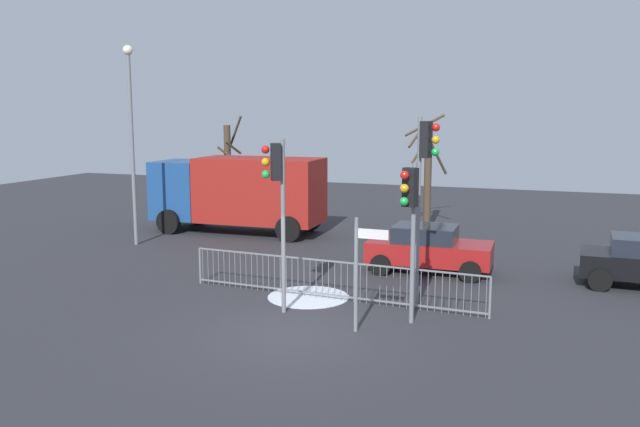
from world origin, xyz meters
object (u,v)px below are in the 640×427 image
(traffic_light_mid_left, at_px, (424,170))
(traffic_light_mid_right, at_px, (277,187))
(traffic_light_rear_left, at_px, (410,208))
(car_red_far, at_px, (428,248))
(street_lamp, at_px, (131,126))
(bare_tree_centre, at_px, (228,165))
(direction_sign_post, at_px, (359,268))
(bare_tree_left, at_px, (427,173))
(delivery_truck, at_px, (239,191))

(traffic_light_mid_left, bearing_deg, traffic_light_mid_right, -53.11)
(traffic_light_rear_left, relative_size, car_red_far, 1.00)
(traffic_light_rear_left, relative_size, street_lamp, 0.52)
(bare_tree_centre, bearing_deg, direction_sign_post, -53.77)
(direction_sign_post, distance_m, bare_tree_left, 13.31)
(traffic_light_mid_left, bearing_deg, delivery_truck, -119.72)
(direction_sign_post, bearing_deg, car_red_far, 87.67)
(traffic_light_mid_right, distance_m, direction_sign_post, 2.94)
(traffic_light_rear_left, bearing_deg, bare_tree_left, -60.66)
(car_red_far, bearing_deg, street_lamp, 176.47)
(traffic_light_rear_left, relative_size, direction_sign_post, 1.44)
(traffic_light_mid_left, bearing_deg, bare_tree_centre, -125.94)
(delivery_truck, relative_size, bare_tree_left, 1.46)
(direction_sign_post, xyz_separation_m, bare_tree_left, (-0.95, 13.24, 0.92))
(traffic_light_mid_left, relative_size, traffic_light_rear_left, 1.27)
(traffic_light_mid_right, relative_size, street_lamp, 0.59)
(traffic_light_mid_left, distance_m, traffic_light_rear_left, 1.59)
(car_red_far, relative_size, bare_tree_left, 0.79)
(delivery_truck, bearing_deg, street_lamp, 52.57)
(traffic_light_mid_left, relative_size, direction_sign_post, 1.83)
(street_lamp, bearing_deg, bare_tree_left, 34.17)
(direction_sign_post, height_order, delivery_truck, delivery_truck)
(direction_sign_post, xyz_separation_m, street_lamp, (-10.69, 6.63, 2.94))
(street_lamp, height_order, bare_tree_centre, street_lamp)
(direction_sign_post, height_order, bare_tree_centre, bare_tree_centre)
(direction_sign_post, bearing_deg, delivery_truck, 130.60)
(traffic_light_mid_right, bearing_deg, bare_tree_left, -38.16)
(traffic_light_mid_left, height_order, traffic_light_mid_right, traffic_light_mid_left)
(traffic_light_mid_left, xyz_separation_m, traffic_light_mid_right, (-3.30, -1.59, -0.37))
(traffic_light_rear_left, xyz_separation_m, direction_sign_post, (-0.95, -0.90, -1.30))
(delivery_truck, bearing_deg, bare_tree_centre, -59.96)
(traffic_light_rear_left, xyz_separation_m, delivery_truck, (-9.07, 9.26, -1.06))
(traffic_light_rear_left, bearing_deg, traffic_light_mid_left, -71.10)
(traffic_light_mid_right, xyz_separation_m, street_lamp, (-8.38, 5.93, 1.26))
(traffic_light_mid_right, distance_m, bare_tree_centre, 17.63)
(traffic_light_mid_left, distance_m, bare_tree_left, 11.17)
(direction_sign_post, xyz_separation_m, bare_tree_centre, (-11.51, 15.71, 0.77))
(bare_tree_left, height_order, bare_tree_centre, bare_tree_left)
(direction_sign_post, relative_size, delivery_truck, 0.37)
(delivery_truck, bearing_deg, traffic_light_mid_right, 120.21)
(delivery_truck, xyz_separation_m, bare_tree_centre, (-3.39, 5.55, 0.53))
(direction_sign_post, relative_size, bare_tree_centre, 0.56)
(direction_sign_post, height_order, bare_tree_left, bare_tree_left)
(traffic_light_mid_right, relative_size, car_red_far, 1.13)
(traffic_light_rear_left, bearing_deg, direction_sign_post, 64.13)
(traffic_light_mid_right, xyz_separation_m, traffic_light_rear_left, (3.26, 0.20, -0.38))
(traffic_light_mid_left, xyz_separation_m, direction_sign_post, (-0.99, -2.30, -2.05))
(traffic_light_mid_left, distance_m, delivery_truck, 12.17)
(traffic_light_mid_right, height_order, delivery_truck, traffic_light_mid_right)
(traffic_light_rear_left, xyz_separation_m, car_red_far, (-0.49, 5.21, -2.03))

